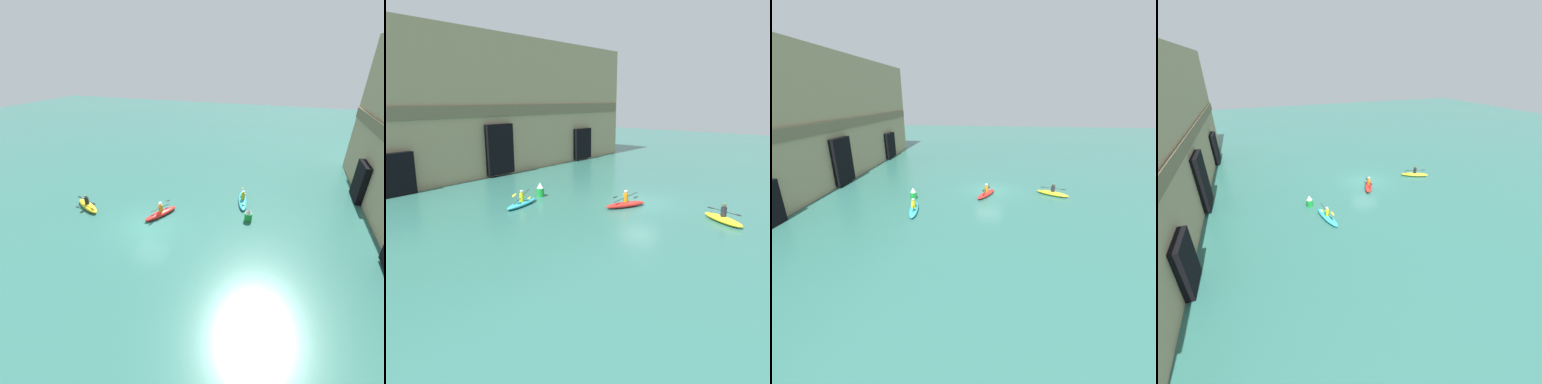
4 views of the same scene
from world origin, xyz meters
TOP-DOWN VIEW (x-y plane):
  - ground_plane at (0.00, 0.00)m, footprint 120.00×120.00m
  - kayak_red at (-1.54, 0.27)m, footprint 2.94×1.93m
  - kayak_cyan at (-5.71, 5.95)m, footprint 3.26×1.29m
  - kayak_yellow at (-0.63, -5.91)m, footprint 2.01×2.96m
  - marker_buoy at (-3.09, 6.80)m, footprint 0.58×0.58m

SIDE VIEW (x-z plane):
  - ground_plane at x=0.00m, z-range 0.00..0.00m
  - kayak_cyan at x=-5.71m, z-range -0.33..0.75m
  - kayak_yellow at x=-0.63m, z-range -0.34..0.82m
  - kayak_red at x=-1.54m, z-range -0.34..0.82m
  - marker_buoy at x=-3.09m, z-range -0.04..1.02m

